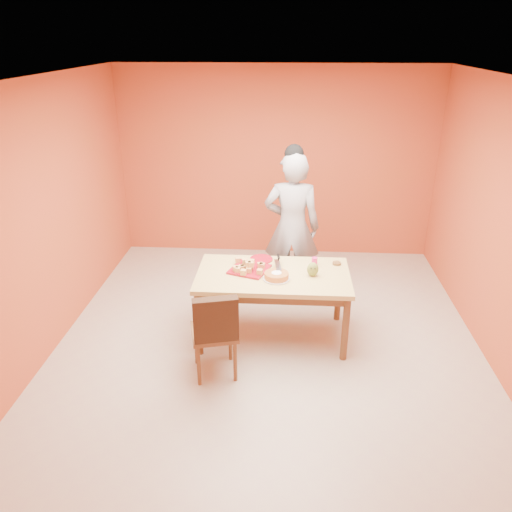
# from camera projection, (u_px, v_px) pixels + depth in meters

# --- Properties ---
(floor) EXTENTS (5.00, 5.00, 0.00)m
(floor) POSITION_uv_depth(u_px,v_px,m) (268.00, 342.00, 5.39)
(floor) COLOR #BCB4A1
(floor) RESTS_ON ground
(ceiling) EXTENTS (5.00, 5.00, 0.00)m
(ceiling) POSITION_uv_depth(u_px,v_px,m) (271.00, 79.00, 4.29)
(ceiling) COLOR white
(ceiling) RESTS_ON wall_back
(wall_back) EXTENTS (4.50, 0.00, 4.50)m
(wall_back) POSITION_uv_depth(u_px,v_px,m) (276.00, 164.00, 7.12)
(wall_back) COLOR #BB482B
(wall_back) RESTS_ON floor
(wall_left) EXTENTS (0.00, 5.00, 5.00)m
(wall_left) POSITION_uv_depth(u_px,v_px,m) (44.00, 220.00, 4.97)
(wall_left) COLOR #BB482B
(wall_left) RESTS_ON floor
(wall_right) EXTENTS (0.00, 5.00, 5.00)m
(wall_right) POSITION_uv_depth(u_px,v_px,m) (507.00, 231.00, 4.71)
(wall_right) COLOR #BB482B
(wall_right) RESTS_ON floor
(dining_table) EXTENTS (1.60, 0.90, 0.76)m
(dining_table) POSITION_uv_depth(u_px,v_px,m) (273.00, 282.00, 5.25)
(dining_table) COLOR tan
(dining_table) RESTS_ON floor
(dining_chair) EXTENTS (0.53, 0.59, 0.93)m
(dining_chair) POSITION_uv_depth(u_px,v_px,m) (214.00, 331.00, 4.72)
(dining_chair) COLOR brown
(dining_chair) RESTS_ON floor
(pastry_pile) EXTENTS (0.33, 0.33, 0.11)m
(pastry_pile) POSITION_uv_depth(u_px,v_px,m) (249.00, 264.00, 5.25)
(pastry_pile) COLOR #E6B562
(pastry_pile) RESTS_ON pastry_platter
(person) EXTENTS (0.69, 0.47, 1.84)m
(person) POSITION_uv_depth(u_px,v_px,m) (292.00, 228.00, 5.99)
(person) COLOR gray
(person) RESTS_ON floor
(pastry_platter) EXTENTS (0.47, 0.47, 0.02)m
(pastry_platter) POSITION_uv_depth(u_px,v_px,m) (249.00, 269.00, 5.28)
(pastry_platter) COLOR maroon
(pastry_platter) RESTS_ON dining_table
(red_dinner_plate) EXTENTS (0.30, 0.30, 0.02)m
(red_dinner_plate) POSITION_uv_depth(u_px,v_px,m) (261.00, 259.00, 5.52)
(red_dinner_plate) COLOR maroon
(red_dinner_plate) RESTS_ON dining_table
(white_cake_plate) EXTENTS (0.31, 0.31, 0.01)m
(white_cake_plate) POSITION_uv_depth(u_px,v_px,m) (276.00, 279.00, 5.09)
(white_cake_plate) COLOR silver
(white_cake_plate) RESTS_ON dining_table
(sponge_cake) EXTENTS (0.30, 0.30, 0.06)m
(sponge_cake) POSITION_uv_depth(u_px,v_px,m) (276.00, 276.00, 5.08)
(sponge_cake) COLOR orange
(sponge_cake) RESTS_ON white_cake_plate
(cake_server) EXTENTS (0.09, 0.28, 0.01)m
(cake_server) POSITION_uv_depth(u_px,v_px,m) (278.00, 265.00, 5.23)
(cake_server) COLOR silver
(cake_server) RESTS_ON sponge_cake
(egg_ornament) EXTENTS (0.13, 0.11, 0.15)m
(egg_ornament) POSITION_uv_depth(u_px,v_px,m) (313.00, 269.00, 5.13)
(egg_ornament) COLOR olive
(egg_ornament) RESTS_ON dining_table
(magenta_glass) EXTENTS (0.07, 0.07, 0.09)m
(magenta_glass) POSITION_uv_depth(u_px,v_px,m) (314.00, 261.00, 5.38)
(magenta_glass) COLOR #D52070
(magenta_glass) RESTS_ON dining_table
(checker_tin) EXTENTS (0.12, 0.12, 0.03)m
(checker_tin) POSITION_uv_depth(u_px,v_px,m) (337.00, 263.00, 5.41)
(checker_tin) COLOR #3E2611
(checker_tin) RESTS_ON dining_table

